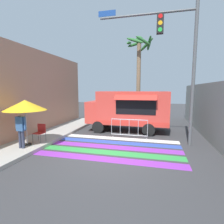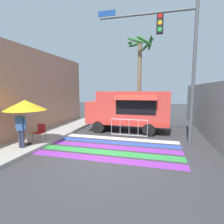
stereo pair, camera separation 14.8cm
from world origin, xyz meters
The scene contains 12 objects.
ground_plane centered at (0.00, 0.00, 0.00)m, with size 60.00×60.00×0.00m, color #38383A.
sidewalk_left centered at (-5.32, 0.00, 0.08)m, with size 4.40×16.00×0.16m.
building_left_facade centered at (-5.18, 0.00, 2.58)m, with size 0.25×16.00×5.16m.
concrete_wall_right centered at (4.81, 3.00, 1.56)m, with size 0.20×16.00×3.13m.
crosswalk_painted centered at (0.00, 0.95, 0.00)m, with size 6.40×3.60×0.01m.
food_truck centered at (0.09, 4.52, 1.52)m, with size 5.27×2.76×2.64m.
traffic_signal_pole centered at (2.71, 2.11, 4.61)m, with size 4.76×0.29×6.77m.
patio_umbrella centered at (-3.90, -0.18, 2.03)m, with size 1.89×1.89×2.12m.
folding_chair centered at (-3.65, 0.46, 0.69)m, with size 0.46×0.46×0.88m.
vendor_person centered at (-3.81, -0.63, 1.11)m, with size 0.53×0.22×1.68m.
barricade_front centered at (0.50, 2.65, 0.55)m, with size 2.07×0.44×1.11m.
palm_tree centered at (0.49, 7.78, 4.94)m, with size 2.24×2.33×7.02m.
Camera 2 is at (2.06, -6.92, 2.74)m, focal length 28.00 mm.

